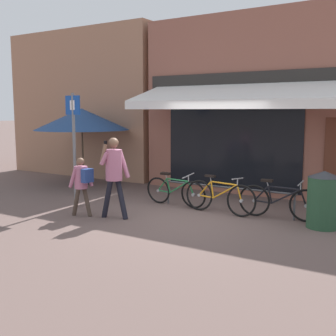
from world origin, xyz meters
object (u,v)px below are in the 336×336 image
(bicycle_black, at_px, (279,202))
(parking_sign, at_px, (74,138))
(litter_bin, at_px, (323,199))
(cafe_parasol, at_px, (82,119))
(pedestrian_child, at_px, (82,180))
(bicycle_green, at_px, (175,191))
(bicycle_orange, at_px, (219,197))
(pedestrian_adult, at_px, (114,169))

(bicycle_black, bearing_deg, parking_sign, -166.68)
(litter_bin, height_order, parking_sign, parking_sign)
(parking_sign, relative_size, cafe_parasol, 0.92)
(bicycle_black, xyz_separation_m, pedestrian_child, (-3.68, -1.96, 0.42))
(bicycle_green, xyz_separation_m, cafe_parasol, (-3.98, 1.13, 1.64))
(bicycle_orange, height_order, pedestrian_adult, pedestrian_adult)
(bicycle_green, height_order, parking_sign, parking_sign)
(pedestrian_child, distance_m, parking_sign, 1.33)
(pedestrian_adult, xyz_separation_m, cafe_parasol, (-3.48, 2.80, 0.94))
(bicycle_black, distance_m, litter_bin, 0.96)
(bicycle_black, relative_size, parking_sign, 0.66)
(bicycle_green, distance_m, litter_bin, 3.41)
(pedestrian_child, distance_m, cafe_parasol, 4.27)
(bicycle_orange, xyz_separation_m, litter_bin, (2.20, -0.02, 0.18))
(pedestrian_adult, bearing_deg, bicycle_green, -95.53)
(parking_sign, bearing_deg, pedestrian_child, -38.05)
(bicycle_green, bearing_deg, bicycle_black, 3.63)
(litter_bin, bearing_deg, parking_sign, -168.45)
(pedestrian_adult, height_order, parking_sign, parking_sign)
(bicycle_black, relative_size, pedestrian_adult, 1.03)
(bicycle_green, height_order, bicycle_black, bicycle_black)
(bicycle_orange, bearing_deg, parking_sign, -156.46)
(bicycle_green, xyz_separation_m, parking_sign, (-2.02, -1.24, 1.26))
(bicycle_black, relative_size, cafe_parasol, 0.61)
(bicycle_orange, height_order, parking_sign, parking_sign)
(bicycle_orange, height_order, bicycle_black, bicycle_orange)
(litter_bin, bearing_deg, bicycle_black, 167.12)
(bicycle_black, height_order, cafe_parasol, cafe_parasol)
(bicycle_green, xyz_separation_m, bicycle_black, (2.48, 0.08, 0.02))
(pedestrian_adult, bearing_deg, bicycle_black, -138.58)
(parking_sign, bearing_deg, bicycle_orange, 19.36)
(cafe_parasol, bearing_deg, bicycle_orange, -13.47)
(litter_bin, bearing_deg, pedestrian_child, -159.18)
(pedestrian_adult, xyz_separation_m, litter_bin, (3.90, 1.53, -0.49))
(bicycle_green, bearing_deg, litter_bin, -0.38)
(bicycle_orange, distance_m, parking_sign, 3.64)
(bicycle_black, relative_size, litter_bin, 1.58)
(parking_sign, bearing_deg, bicycle_green, 31.64)
(pedestrian_child, xyz_separation_m, cafe_parasol, (-2.78, 3.02, 1.21))
(pedestrian_adult, height_order, pedestrian_child, pedestrian_adult)
(cafe_parasol, bearing_deg, bicycle_black, -9.28)
(bicycle_green, height_order, cafe_parasol, cafe_parasol)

